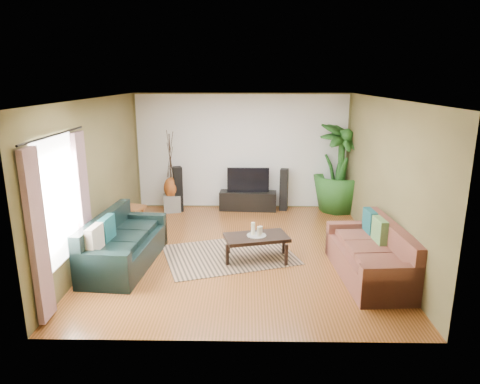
{
  "coord_description": "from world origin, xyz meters",
  "views": [
    {
      "loc": [
        0.13,
        -7.2,
        3.03
      ],
      "look_at": [
        0.0,
        0.2,
        1.05
      ],
      "focal_mm": 32.0,
      "sensor_mm": 36.0,
      "label": 1
    }
  ],
  "objects_px": {
    "side_table": "(132,217)",
    "sofa_right": "(370,252)",
    "vase": "(171,188)",
    "tv_stand": "(248,201)",
    "television": "(248,180)",
    "potted_plant": "(339,167)",
    "coffee_table": "(256,248)",
    "speaker_left": "(178,189)",
    "pedestal": "(172,203)",
    "sofa_left": "(125,241)",
    "speaker_right": "(284,190)"
  },
  "relations": [
    {
      "from": "coffee_table",
      "to": "sofa_left",
      "type": "bearing_deg",
      "value": 172.13
    },
    {
      "from": "sofa_left",
      "to": "speaker_right",
      "type": "height_order",
      "value": "speaker_right"
    },
    {
      "from": "television",
      "to": "speaker_left",
      "type": "bearing_deg",
      "value": -175.88
    },
    {
      "from": "tv_stand",
      "to": "vase",
      "type": "distance_m",
      "value": 1.82
    },
    {
      "from": "potted_plant",
      "to": "vase",
      "type": "xyz_separation_m",
      "value": [
        -3.88,
        -0.11,
        -0.47
      ]
    },
    {
      "from": "sofa_left",
      "to": "vase",
      "type": "bearing_deg",
      "value": 0.14
    },
    {
      "from": "coffee_table",
      "to": "sofa_right",
      "type": "bearing_deg",
      "value": -34.21
    },
    {
      "from": "potted_plant",
      "to": "pedestal",
      "type": "relative_size",
      "value": 5.36
    },
    {
      "from": "tv_stand",
      "to": "potted_plant",
      "type": "xyz_separation_m",
      "value": [
        2.1,
        -0.02,
        0.81
      ]
    },
    {
      "from": "sofa_left",
      "to": "tv_stand",
      "type": "bearing_deg",
      "value": -28.11
    },
    {
      "from": "tv_stand",
      "to": "television",
      "type": "relative_size",
      "value": 1.36
    },
    {
      "from": "speaker_left",
      "to": "pedestal",
      "type": "xyz_separation_m",
      "value": [
        -0.15,
        -0.01,
        -0.34
      ]
    },
    {
      "from": "speaker_right",
      "to": "potted_plant",
      "type": "bearing_deg",
      "value": 12.6
    },
    {
      "from": "tv_stand",
      "to": "speaker_right",
      "type": "xyz_separation_m",
      "value": [
        0.84,
        0.0,
        0.27
      ]
    },
    {
      "from": "side_table",
      "to": "pedestal",
      "type": "bearing_deg",
      "value": 62.99
    },
    {
      "from": "speaker_left",
      "to": "side_table",
      "type": "xyz_separation_m",
      "value": [
        -0.77,
        -1.22,
        -0.29
      ]
    },
    {
      "from": "sofa_right",
      "to": "tv_stand",
      "type": "distance_m",
      "value": 3.99
    },
    {
      "from": "sofa_left",
      "to": "speaker_left",
      "type": "relative_size",
      "value": 1.91
    },
    {
      "from": "potted_plant",
      "to": "side_table",
      "type": "bearing_deg",
      "value": -163.65
    },
    {
      "from": "tv_stand",
      "to": "side_table",
      "type": "bearing_deg",
      "value": -147.03
    },
    {
      "from": "sofa_right",
      "to": "potted_plant",
      "type": "relative_size",
      "value": 0.94
    },
    {
      "from": "television",
      "to": "speaker_right",
      "type": "height_order",
      "value": "television"
    },
    {
      "from": "potted_plant",
      "to": "vase",
      "type": "height_order",
      "value": "potted_plant"
    },
    {
      "from": "sofa_left",
      "to": "tv_stand",
      "type": "distance_m",
      "value": 3.73
    },
    {
      "from": "sofa_left",
      "to": "speaker_left",
      "type": "height_order",
      "value": "speaker_left"
    },
    {
      "from": "sofa_left",
      "to": "potted_plant",
      "type": "height_order",
      "value": "potted_plant"
    },
    {
      "from": "coffee_table",
      "to": "speaker_left",
      "type": "relative_size",
      "value": 1.0
    },
    {
      "from": "sofa_right",
      "to": "potted_plant",
      "type": "height_order",
      "value": "potted_plant"
    },
    {
      "from": "side_table",
      "to": "sofa_right",
      "type": "bearing_deg",
      "value": -26.92
    },
    {
      "from": "sofa_right",
      "to": "vase",
      "type": "distance_m",
      "value": 4.99
    },
    {
      "from": "sofa_right",
      "to": "pedestal",
      "type": "distance_m",
      "value": 4.99
    },
    {
      "from": "speaker_left",
      "to": "potted_plant",
      "type": "height_order",
      "value": "potted_plant"
    },
    {
      "from": "television",
      "to": "speaker_left",
      "type": "xyz_separation_m",
      "value": [
        -1.63,
        -0.12,
        -0.2
      ]
    },
    {
      "from": "vase",
      "to": "side_table",
      "type": "bearing_deg",
      "value": -117.01
    },
    {
      "from": "pedestal",
      "to": "coffee_table",
      "type": "bearing_deg",
      "value": -55.04
    },
    {
      "from": "sofa_left",
      "to": "potted_plant",
      "type": "xyz_separation_m",
      "value": [
        4.15,
        3.09,
        0.61
      ]
    },
    {
      "from": "potted_plant",
      "to": "vase",
      "type": "bearing_deg",
      "value": -178.42
    },
    {
      "from": "speaker_left",
      "to": "side_table",
      "type": "relative_size",
      "value": 2.25
    },
    {
      "from": "side_table",
      "to": "potted_plant",
      "type": "bearing_deg",
      "value": 16.35
    },
    {
      "from": "sofa_left",
      "to": "vase",
      "type": "xyz_separation_m",
      "value": [
        0.27,
        2.99,
        0.14
      ]
    },
    {
      "from": "potted_plant",
      "to": "pedestal",
      "type": "bearing_deg",
      "value": -178.42
    },
    {
      "from": "television",
      "to": "potted_plant",
      "type": "relative_size",
      "value": 0.47
    },
    {
      "from": "tv_stand",
      "to": "potted_plant",
      "type": "height_order",
      "value": "potted_plant"
    },
    {
      "from": "tv_stand",
      "to": "pedestal",
      "type": "xyz_separation_m",
      "value": [
        -1.78,
        -0.12,
        -0.03
      ]
    },
    {
      "from": "potted_plant",
      "to": "sofa_right",
      "type": "bearing_deg",
      "value": -93.57
    },
    {
      "from": "television",
      "to": "pedestal",
      "type": "height_order",
      "value": "television"
    },
    {
      "from": "tv_stand",
      "to": "side_table",
      "type": "xyz_separation_m",
      "value": [
        -2.4,
        -1.34,
        0.01
      ]
    },
    {
      "from": "potted_plant",
      "to": "television",
      "type": "bearing_deg",
      "value": 179.53
    },
    {
      "from": "sofa_left",
      "to": "vase",
      "type": "height_order",
      "value": "sofa_left"
    },
    {
      "from": "coffee_table",
      "to": "vase",
      "type": "relative_size",
      "value": 2.14
    }
  ]
}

